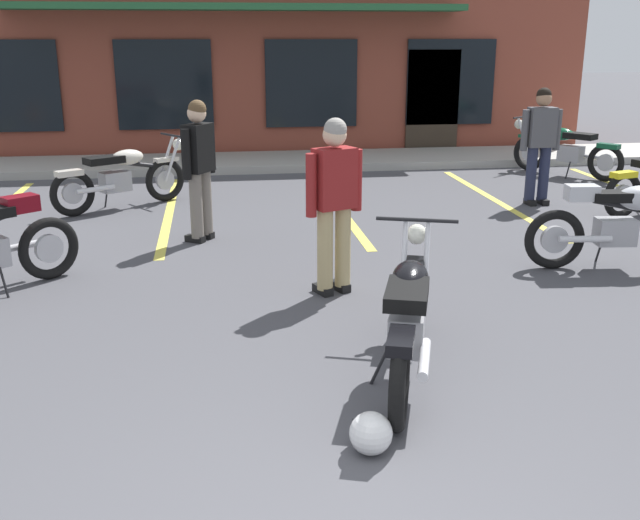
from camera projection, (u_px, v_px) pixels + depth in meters
name	position (u px, v px, depth m)	size (l,w,h in m)	color
ground_plane	(282.00, 308.00, 6.73)	(80.00, 80.00, 0.00)	#47474C
sidewalk_kerb	(243.00, 162.00, 13.96)	(22.00, 1.80, 0.14)	#A8A59E
brick_storefront_building	(233.00, 59.00, 17.37)	(14.36, 7.18, 3.68)	brown
painted_stall_lines	(255.00, 208.00, 10.58)	(12.17, 4.80, 0.01)	#DBCC4C
motorcycle_foreground_classic	(408.00, 317.00, 5.26)	(0.98, 2.04, 0.98)	black
motorcycle_silver_naked	(122.00, 176.00, 10.47)	(1.83, 1.41, 0.98)	black
motorcycle_blue_standard	(566.00, 149.00, 12.90)	(1.46, 1.81, 0.98)	black
motorcycle_green_cafe_racer	(635.00, 220.00, 7.74)	(2.11, 0.69, 0.98)	black
person_in_black_shirt	(541.00, 139.00, 10.58)	(0.60, 0.28, 1.68)	black
person_in_shorts_foreground	(199.00, 162.00, 8.66)	(0.42, 0.56, 1.68)	black
person_by_back_row	(334.00, 196.00, 6.84)	(0.59, 0.38, 1.68)	black
helmet_on_pavement	(371.00, 433.00, 4.37)	(0.26, 0.26, 0.26)	silver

